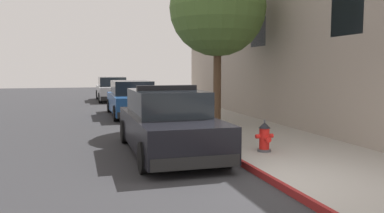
# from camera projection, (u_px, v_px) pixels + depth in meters

# --- Properties ---
(ground_plane) EXTENTS (33.77, 60.00, 0.20)m
(ground_plane) POSITION_uv_depth(u_px,v_px,m) (56.00, 124.00, 15.46)
(ground_plane) COLOR #2B2B2D
(sidewalk_pavement) EXTENTS (3.44, 60.00, 0.13)m
(sidewalk_pavement) POSITION_uv_depth(u_px,v_px,m) (200.00, 115.00, 17.10)
(sidewalk_pavement) COLOR #9E9991
(sidewalk_pavement) RESTS_ON ground
(curb_painted_edge) EXTENTS (0.08, 60.00, 0.13)m
(curb_painted_edge) POSITION_uv_depth(u_px,v_px,m) (161.00, 117.00, 16.62)
(curb_painted_edge) COLOR maroon
(curb_painted_edge) RESTS_ON ground
(storefront_building) EXTENTS (7.69, 19.05, 6.74)m
(storefront_building) POSITION_uv_depth(u_px,v_px,m) (339.00, 38.00, 16.30)
(storefront_building) COLOR gray
(storefront_building) RESTS_ON ground
(police_cruiser) EXTENTS (1.94, 4.84, 1.68)m
(police_cruiser) POSITION_uv_depth(u_px,v_px,m) (168.00, 123.00, 9.62)
(police_cruiser) COLOR black
(police_cruiser) RESTS_ON ground
(parked_car_silver_ahead) EXTENTS (1.94, 4.84, 1.56)m
(parked_car_silver_ahead) POSITION_uv_depth(u_px,v_px,m) (132.00, 99.00, 17.40)
(parked_car_silver_ahead) COLOR navy
(parked_car_silver_ahead) RESTS_ON ground
(parked_car_dark_far) EXTENTS (1.94, 4.84, 1.56)m
(parked_car_dark_far) POSITION_uv_depth(u_px,v_px,m) (112.00, 89.00, 25.81)
(parked_car_dark_far) COLOR #B2B5BA
(parked_car_dark_far) RESTS_ON ground
(fire_hydrant) EXTENTS (0.44, 0.40, 0.76)m
(fire_hydrant) POSITION_uv_depth(u_px,v_px,m) (264.00, 137.00, 9.20)
(fire_hydrant) COLOR #4C4C51
(fire_hydrant) RESTS_ON sidewalk_pavement
(street_tree) EXTENTS (3.40, 3.40, 5.79)m
(street_tree) POSITION_uv_depth(u_px,v_px,m) (218.00, 8.00, 13.70)
(street_tree) COLOR brown
(street_tree) RESTS_ON sidewalk_pavement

